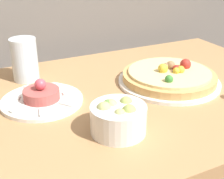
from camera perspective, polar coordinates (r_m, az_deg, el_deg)
The scene contains 5 objects.
dining_table at distance 0.90m, azimuth -2.23°, elevation -7.84°, with size 1.29×0.72×0.74m.
pizza_plate at distance 0.95m, azimuth 10.43°, elevation 2.27°, with size 0.31×0.31×0.07m.
tartare_plate at distance 0.85m, azimuth -12.71°, elevation -1.52°, with size 0.22×0.22×0.07m.
small_bowl at distance 0.69m, azimuth 1.12°, elevation -5.15°, with size 0.13×0.13×0.08m.
drinking_glass at distance 0.98m, azimuth -15.69°, elevation 5.30°, with size 0.08×0.08×0.13m.
Camera 1 is at (-0.30, -0.34, 1.13)m, focal length 50.00 mm.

